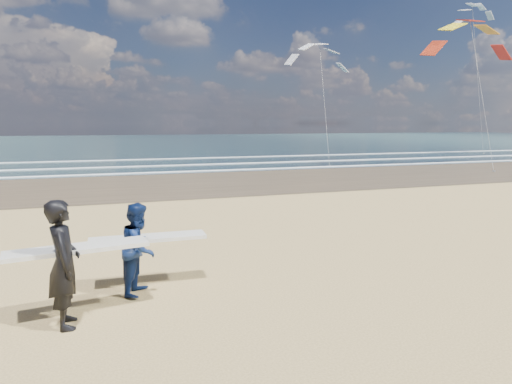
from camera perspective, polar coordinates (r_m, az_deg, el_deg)
name	(u,v)px	position (r m, az deg, el deg)	size (l,w,h in m)	color
wet_sand_strip	(435,171)	(32.40, 21.42, 2.42)	(220.00, 12.00, 0.01)	#4C3C28
ocean	(223,141)	(81.32, -4.10, 6.34)	(220.00, 100.00, 0.02)	#172B33
foam_breakers	(354,159)	(40.58, 12.17, 4.01)	(220.00, 11.70, 0.05)	white
surfer_near	(65,262)	(7.72, -22.73, -8.10)	(2.25, 1.15, 2.01)	black
surfer_far	(140,247)	(8.80, -14.29, -6.74)	(2.21, 1.15, 1.71)	#0D1E4C
kite_0	(477,66)	(36.20, 25.94, 13.97)	(7.27, 4.90, 11.78)	slate
kite_1	(323,91)	(36.24, 8.42, 12.42)	(5.39, 4.69, 10.42)	slate
kite_5	(477,68)	(55.45, 25.90, 13.73)	(5.33, 4.69, 16.88)	slate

